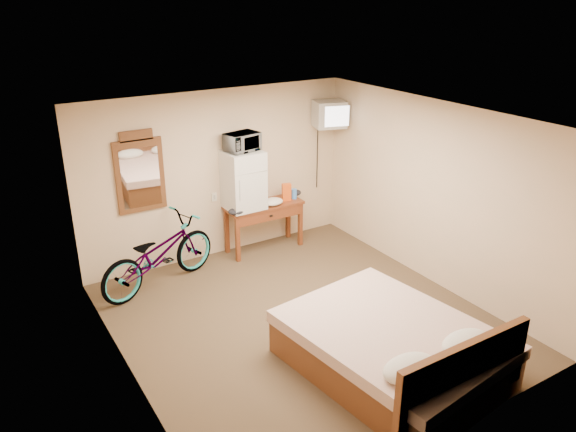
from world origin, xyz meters
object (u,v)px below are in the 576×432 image
object	(u,v)px
desk	(265,213)
bicycle	(158,254)
wall_mirror	(140,173)
mini_fridge	(243,180)
microwave	(242,142)
bed	(395,349)
blue_cup	(294,194)
crt_television	(329,114)

from	to	relation	value
desk	bicycle	bearing A→B (deg)	-172.06
desk	wall_mirror	distance (m)	2.00
mini_fridge	microwave	bearing A→B (deg)	56.25
desk	bed	xyz separation A→B (m)	(-0.35, -3.37, -0.32)
bicycle	mini_fridge	bearing A→B (deg)	-96.43
bed	blue_cup	bearing A→B (deg)	75.45
crt_television	bed	bearing A→B (deg)	-114.27
blue_cup	wall_mirror	xyz separation A→B (m)	(-2.30, 0.28, 0.66)
blue_cup	mini_fridge	bearing A→B (deg)	175.84
microwave	blue_cup	xyz separation A→B (m)	(0.85, -0.06, -0.93)
desk	bed	bearing A→B (deg)	-95.95
desk	crt_television	size ratio (longest dim) A/B	1.92
crt_television	bicycle	size ratio (longest dim) A/B	0.35
microwave	bicycle	bearing A→B (deg)	179.63
desk	bed	size ratio (longest dim) A/B	0.51
microwave	wall_mirror	bearing A→B (deg)	159.52
mini_fridge	blue_cup	size ratio (longest dim) A/B	5.67
desk	blue_cup	bearing A→B (deg)	-1.09
microwave	wall_mirror	size ratio (longest dim) A/B	0.42
bicycle	crt_television	bearing A→B (deg)	-102.90
mini_fridge	blue_cup	bearing A→B (deg)	-4.16
bicycle	desk	bearing A→B (deg)	-100.12
microwave	wall_mirror	xyz separation A→B (m)	(-1.45, 0.22, -0.28)
bicycle	bed	size ratio (longest dim) A/B	0.77
desk	microwave	size ratio (longest dim) A/B	2.53
desk	bed	distance (m)	3.41
mini_fridge	wall_mirror	distance (m)	1.50
crt_television	bicycle	world-z (taller)	crt_television
wall_mirror	microwave	bearing A→B (deg)	-8.48
bicycle	bed	world-z (taller)	bicycle
desk	crt_television	bearing A→B (deg)	0.87
desk	mini_fridge	distance (m)	0.66
crt_television	bicycle	bearing A→B (deg)	-174.84
microwave	wall_mirror	distance (m)	1.50
blue_cup	bed	xyz separation A→B (m)	(-0.87, -3.36, -0.54)
microwave	wall_mirror	world-z (taller)	wall_mirror
crt_television	bed	world-z (taller)	crt_television
mini_fridge	blue_cup	world-z (taller)	mini_fridge
blue_cup	crt_television	bearing A→B (deg)	2.43
microwave	blue_cup	size ratio (longest dim) A/B	3.09
mini_fridge	microwave	xyz separation A→B (m)	(0.00, 0.00, 0.57)
mini_fridge	crt_television	distance (m)	1.71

